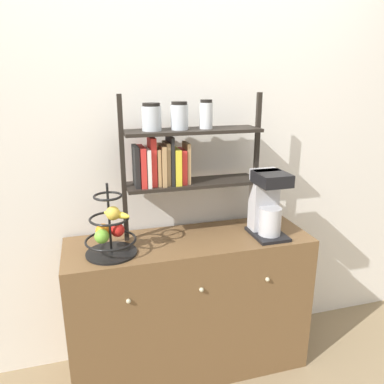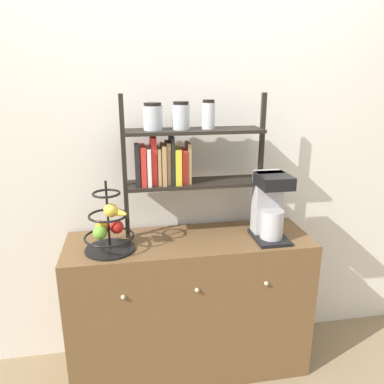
{
  "view_description": "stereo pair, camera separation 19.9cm",
  "coord_description": "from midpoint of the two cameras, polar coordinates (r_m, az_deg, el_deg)",
  "views": [
    {
      "loc": [
        -0.51,
        -1.61,
        1.7
      ],
      "look_at": [
        0.01,
        0.22,
        1.11
      ],
      "focal_mm": 35.0,
      "sensor_mm": 36.0,
      "label": 1
    },
    {
      "loc": [
        -0.32,
        -1.66,
        1.7
      ],
      "look_at": [
        0.01,
        0.22,
        1.11
      ],
      "focal_mm": 35.0,
      "sensor_mm": 36.0,
      "label": 2
    }
  ],
  "objects": [
    {
      "name": "coffee_maker",
      "position": [
        2.11,
        8.75,
        -1.7
      ],
      "size": [
        0.18,
        0.24,
        0.37
      ],
      "color": "black",
      "rests_on": "sideboard"
    },
    {
      "name": "wall_back",
      "position": [
        2.19,
        -4.85,
        6.58
      ],
      "size": [
        7.0,
        0.05,
        2.6
      ],
      "primitive_type": "cube",
      "color": "silver",
      "rests_on": "ground_plane"
    },
    {
      "name": "sideboard",
      "position": [
        2.29,
        -2.93,
        -16.88
      ],
      "size": [
        1.36,
        0.45,
        0.84
      ],
      "color": "brown",
      "rests_on": "ground_plane"
    },
    {
      "name": "shelf_hutch",
      "position": [
        2.01,
        -5.48,
        5.84
      ],
      "size": [
        0.78,
        0.2,
        0.78
      ],
      "color": "black",
      "rests_on": "sideboard"
    },
    {
      "name": "fruit_stand",
      "position": [
        1.94,
        -15.31,
        -5.81
      ],
      "size": [
        0.26,
        0.26,
        0.37
      ],
      "color": "black",
      "rests_on": "sideboard"
    }
  ]
}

